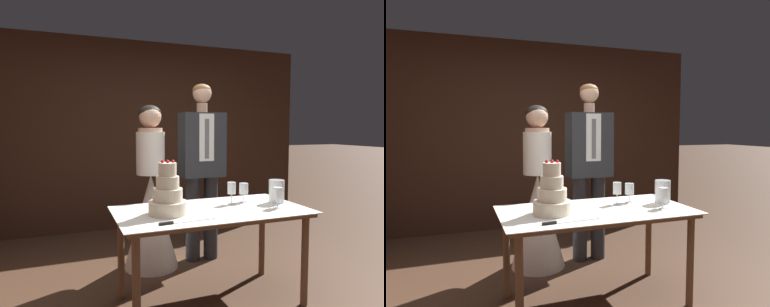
% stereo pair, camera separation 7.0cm
% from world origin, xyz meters
% --- Properties ---
extents(wall_back, '(5.00, 0.12, 2.57)m').
position_xyz_m(wall_back, '(0.00, 2.47, 1.29)').
color(wall_back, '#382116').
rests_on(wall_back, ground_plane).
extents(cake_table, '(1.50, 0.79, 0.75)m').
position_xyz_m(cake_table, '(0.10, 0.14, 0.67)').
color(cake_table, brown).
rests_on(cake_table, ground_plane).
extents(tiered_cake, '(0.28, 0.28, 0.41)m').
position_xyz_m(tiered_cake, '(-0.27, 0.12, 0.89)').
color(tiered_cake, beige).
rests_on(tiered_cake, cake_table).
extents(cake_knife, '(0.42, 0.06, 0.02)m').
position_xyz_m(cake_knife, '(-0.28, -0.13, 0.76)').
color(cake_knife, silver).
rests_on(cake_knife, cake_table).
extents(wine_glass_near, '(0.08, 0.08, 0.16)m').
position_xyz_m(wine_glass_near, '(0.62, 0.01, 0.86)').
color(wine_glass_near, silver).
rests_on(wine_glass_near, cake_table).
extents(wine_glass_middle, '(0.07, 0.07, 0.19)m').
position_xyz_m(wine_glass_middle, '(0.33, 0.26, 0.88)').
color(wine_glass_middle, silver).
rests_on(wine_glass_middle, cake_table).
extents(wine_glass_far, '(0.08, 0.08, 0.16)m').
position_xyz_m(wine_glass_far, '(0.46, 0.29, 0.86)').
color(wine_glass_far, silver).
rests_on(wine_glass_far, cake_table).
extents(hurricane_candle, '(0.13, 0.13, 0.20)m').
position_xyz_m(hurricane_candle, '(0.72, 0.17, 0.84)').
color(hurricane_candle, silver).
rests_on(hurricane_candle, cake_table).
extents(bride, '(0.54, 0.54, 1.61)m').
position_xyz_m(bride, '(-0.18, 1.00, 0.60)').
color(bride, white).
rests_on(bride, ground_plane).
extents(groom, '(0.45, 0.25, 1.84)m').
position_xyz_m(groom, '(0.37, 1.00, 1.03)').
color(groom, '#282B30').
rests_on(groom, ground_plane).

